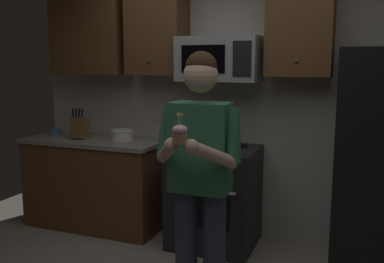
% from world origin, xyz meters
% --- Properties ---
extents(wall_back, '(4.40, 0.10, 2.60)m').
position_xyz_m(wall_back, '(0.00, 1.75, 1.30)').
color(wall_back, beige).
rests_on(wall_back, ground).
extents(oven_range, '(0.76, 0.70, 0.93)m').
position_xyz_m(oven_range, '(-0.15, 1.36, 0.46)').
color(oven_range, black).
rests_on(oven_range, ground).
extents(microwave, '(0.74, 0.41, 0.40)m').
position_xyz_m(microwave, '(-0.15, 1.48, 1.72)').
color(microwave, '#9EA0A5').
extents(cabinet_row_upper, '(2.78, 0.36, 0.76)m').
position_xyz_m(cabinet_row_upper, '(-0.72, 1.53, 1.95)').
color(cabinet_row_upper, brown).
extents(counter_left, '(1.44, 0.66, 0.92)m').
position_xyz_m(counter_left, '(-1.45, 1.38, 0.46)').
color(counter_left, brown).
rests_on(counter_left, ground).
extents(knife_block, '(0.16, 0.15, 0.32)m').
position_xyz_m(knife_block, '(-1.60, 1.33, 1.03)').
color(knife_block, brown).
rests_on(knife_block, counter_left).
extents(bowl_large_white, '(0.23, 0.23, 0.11)m').
position_xyz_m(bowl_large_white, '(-1.14, 1.41, 0.98)').
color(bowl_large_white, white).
rests_on(bowl_large_white, counter_left).
extents(bowl_small_colored, '(0.13, 0.13, 0.06)m').
position_xyz_m(bowl_small_colored, '(-1.95, 1.39, 0.95)').
color(bowl_small_colored, '#4C7299').
rests_on(bowl_small_colored, counter_left).
extents(person, '(0.60, 0.48, 1.76)m').
position_xyz_m(person, '(0.12, 0.24, 1.00)').
color(person, '#383F59').
rests_on(person, ground).
extents(cupcake, '(0.09, 0.09, 0.17)m').
position_xyz_m(cupcake, '(0.12, -0.09, 1.29)').
color(cupcake, '#A87F56').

